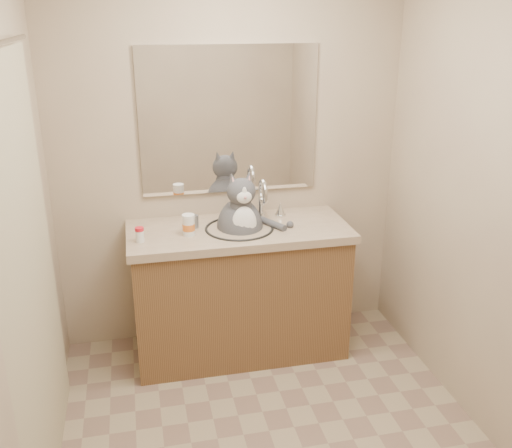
# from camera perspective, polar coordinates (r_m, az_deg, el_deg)

# --- Properties ---
(room) EXTENTS (2.22, 2.52, 2.42)m
(room) POSITION_cam_1_polar(r_m,az_deg,el_deg) (2.45, 2.41, -0.58)
(room) COLOR gray
(room) RESTS_ON ground
(vanity) EXTENTS (1.34, 0.59, 1.12)m
(vanity) POSITION_cam_1_polar(r_m,az_deg,el_deg) (3.62, -1.67, -6.38)
(vanity) COLOR brown
(vanity) RESTS_ON ground
(mirror) EXTENTS (1.10, 0.02, 0.90)m
(mirror) POSITION_cam_1_polar(r_m,az_deg,el_deg) (3.55, -2.68, 10.27)
(mirror) COLOR white
(mirror) RESTS_ON room
(shower_curtain) EXTENTS (0.02, 1.30, 1.93)m
(shower_curtain) POSITION_cam_1_polar(r_m,az_deg,el_deg) (2.58, -21.59, -5.09)
(shower_curtain) COLOR #BDB38F
(shower_curtain) RESTS_ON ground
(cat) EXTENTS (0.41, 0.33, 0.56)m
(cat) POSITION_cam_1_polar(r_m,az_deg,el_deg) (3.45, -1.54, -0.01)
(cat) COLOR #4E4E53
(cat) RESTS_ON vanity
(pill_bottle_redcap) EXTENTS (0.06, 0.06, 0.09)m
(pill_bottle_redcap) POSITION_cam_1_polar(r_m,az_deg,el_deg) (3.29, -11.56, -1.04)
(pill_bottle_redcap) COLOR white
(pill_bottle_redcap) RESTS_ON vanity
(pill_bottle_orange) EXTENTS (0.08, 0.08, 0.13)m
(pill_bottle_orange) POSITION_cam_1_polar(r_m,az_deg,el_deg) (3.34, -6.76, -0.13)
(pill_bottle_orange) COLOR white
(pill_bottle_orange) RESTS_ON vanity
(grey_canister) EXTENTS (0.06, 0.06, 0.08)m
(grey_canister) POSITION_cam_1_polar(r_m,az_deg,el_deg) (3.46, -6.17, 0.26)
(grey_canister) COLOR gray
(grey_canister) RESTS_ON vanity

